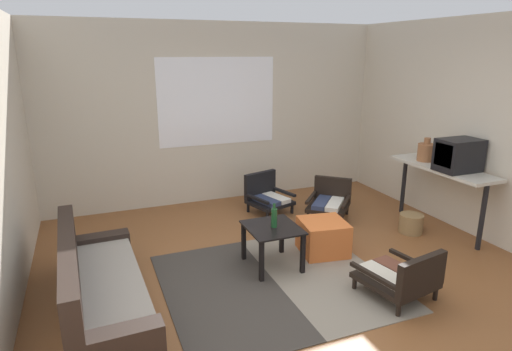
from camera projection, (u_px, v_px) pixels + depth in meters
The scene contains 15 objects.
ground_plane at pixel (309, 291), 4.26m from camera, with size 7.80×7.80×0.00m, color brown.
far_wall_with_window at pixel (217, 114), 6.62m from camera, with size 5.60×0.13×2.70m.
side_wall_right at pixel (501, 133), 5.10m from camera, with size 0.12×6.60×2.70m, color beige.
area_rug at pixel (275, 282), 4.43m from camera, with size 2.21×2.05×0.01m.
couch at pixel (98, 289), 3.89m from camera, with size 0.75×2.01×0.72m.
coffee_table at pixel (272, 235), 4.66m from camera, with size 0.55×0.60×0.47m.
armchair_by_window at pixel (267, 195), 6.33m from camera, with size 0.68×0.66×0.56m.
armchair_striped_foreground at pixel (402, 276), 4.08m from camera, with size 0.70×0.73×0.51m.
armchair_corner at pixel (330, 200), 6.12m from camera, with size 0.80×0.80×0.53m.
ottoman_orange at pixel (323, 237), 5.03m from camera, with size 0.51×0.51×0.39m, color #D1662D.
console_shelf at pixel (442, 173), 5.56m from camera, with size 0.47×1.48×0.86m.
crt_television at pixel (459, 155), 5.27m from camera, with size 0.50×0.35×0.40m.
clay_vase at pixel (426, 152), 5.78m from camera, with size 0.23×0.23×0.31m.
glass_bottle at pixel (274, 217), 4.59m from camera, with size 0.07×0.07×0.26m.
wicker_basket at pixel (411, 223), 5.61m from camera, with size 0.30×0.30×0.25m, color olive.
Camera 1 is at (-1.89, -3.32, 2.27)m, focal length 30.40 mm.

